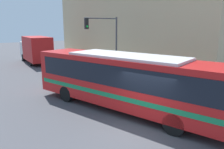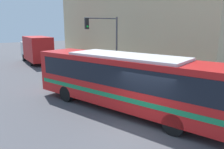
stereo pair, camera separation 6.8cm
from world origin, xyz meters
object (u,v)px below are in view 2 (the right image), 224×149
at_px(traffic_light_pole, 106,36).
at_px(pedestrian_near_corner, 158,73).
at_px(parking_meter, 118,65).
at_px(city_bus, 126,79).
at_px(fire_hydrant, 164,85).
at_px(delivery_truck, 36,49).

distance_m(traffic_light_pole, pedestrian_near_corner, 5.86).
bearing_deg(parking_meter, pedestrian_near_corner, -80.54).
bearing_deg(traffic_light_pole, city_bus, -113.24).
height_order(fire_hydrant, traffic_light_pole, traffic_light_pole).
relative_size(traffic_light_pole, pedestrian_near_corner, 3.04).
relative_size(parking_meter, pedestrian_near_corner, 0.82).
relative_size(city_bus, pedestrian_near_corner, 6.98).
relative_size(city_bus, parking_meter, 8.52).
distance_m(delivery_truck, pedestrian_near_corner, 16.97).
height_order(traffic_light_pole, parking_meter, traffic_light_pole).
bearing_deg(traffic_light_pole, fire_hydrant, -81.25).
distance_m(city_bus, pedestrian_near_corner, 5.76).
height_order(city_bus, delivery_truck, delivery_truck).
height_order(delivery_truck, fire_hydrant, delivery_truck).
xyz_separation_m(city_bus, traffic_light_pole, (3.29, 7.66, 1.94)).
distance_m(delivery_truck, parking_meter, 12.61).
distance_m(city_bus, fire_hydrant, 4.64).
xyz_separation_m(fire_hydrant, pedestrian_near_corner, (0.73, 1.47, 0.51)).
bearing_deg(delivery_truck, fire_hydrant, -75.46).
bearing_deg(fire_hydrant, delivery_truck, 104.54).
xyz_separation_m(city_bus, delivery_truck, (-0.29, 18.87, -0.02)).
distance_m(traffic_light_pole, parking_meter, 2.86).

